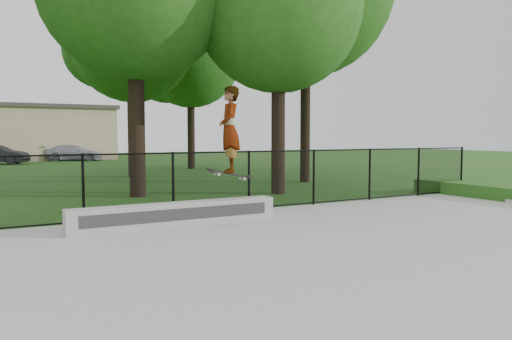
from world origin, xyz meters
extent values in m
plane|color=#205417|center=(0.00, 0.00, 0.00)|extent=(100.00, 100.00, 0.00)
cube|color=#A5A5A0|center=(0.00, 0.00, 0.03)|extent=(14.00, 12.00, 0.06)
cube|color=#B0B0AB|center=(-2.36, 4.70, 0.30)|extent=(4.43, 0.40, 0.49)
imported|color=#9A9AAF|center=(0.62, 34.76, 0.60)|extent=(4.15, 2.91, 1.20)
cube|color=black|center=(-1.27, 4.44, 1.12)|extent=(0.82, 0.23, 0.23)
imported|color=#C2D7FF|center=(-1.27, 4.44, 2.06)|extent=(0.67, 0.79, 1.84)
cylinder|color=black|center=(-4.00, 5.90, 0.81)|extent=(0.06, 0.06, 1.50)
cylinder|color=black|center=(-2.00, 5.90, 0.81)|extent=(0.06, 0.06, 1.50)
cylinder|color=black|center=(0.00, 5.90, 0.81)|extent=(0.06, 0.06, 1.50)
cylinder|color=black|center=(2.00, 5.90, 0.81)|extent=(0.06, 0.06, 1.50)
cylinder|color=black|center=(4.00, 5.90, 0.81)|extent=(0.06, 0.06, 1.50)
cylinder|color=black|center=(6.00, 5.90, 0.81)|extent=(0.06, 0.06, 1.50)
cylinder|color=black|center=(8.00, 5.90, 0.81)|extent=(0.06, 0.06, 1.50)
cylinder|color=black|center=(0.00, 5.90, 1.53)|extent=(16.00, 0.04, 0.04)
cylinder|color=black|center=(0.00, 5.90, 0.11)|extent=(16.00, 0.04, 0.04)
cube|color=black|center=(0.00, 5.90, 0.81)|extent=(16.00, 0.01, 1.50)
cylinder|color=black|center=(5.00, 22.00, 2.41)|extent=(0.44, 0.44, 4.82)
sphere|color=#204E14|center=(5.00, 22.00, 6.41)|extent=(5.79, 5.79, 5.79)
cylinder|color=black|center=(6.00, 12.00, 2.96)|extent=(0.44, 0.44, 5.92)
cylinder|color=black|center=(2.80, 9.00, 2.28)|extent=(0.44, 0.44, 4.55)
sphere|color=#204E14|center=(2.80, 9.00, 6.05)|extent=(5.46, 5.46, 5.46)
cylinder|color=black|center=(-1.50, 10.50, 2.49)|extent=(0.44, 0.44, 4.97)
cylinder|color=black|center=(0.50, 18.00, 2.36)|extent=(0.44, 0.44, 4.73)
sphere|color=#204E14|center=(0.50, 18.00, 6.29)|extent=(5.67, 5.67, 5.67)
cube|color=tan|center=(-2.00, 38.00, 2.00)|extent=(12.00, 6.00, 4.00)
cube|color=#3F3833|center=(-2.00, 38.00, 4.15)|extent=(12.40, 6.40, 0.30)
camera|label=1|loc=(-5.98, -5.03, 1.94)|focal=35.00mm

